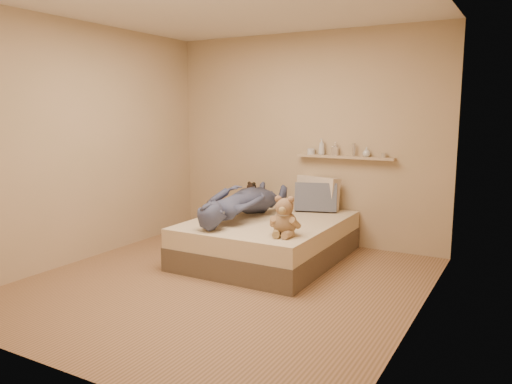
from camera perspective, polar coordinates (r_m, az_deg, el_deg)
The scene contains 10 objects.
room at distance 4.65m, azimuth -3.94°, elevation 4.98°, with size 3.80×3.80×3.80m.
bed at distance 5.62m, azimuth 1.40°, elevation -5.41°, with size 1.50×1.90×0.45m.
game_console at distance 5.21m, azimuth -4.34°, elevation -2.28°, with size 0.19×0.11×0.06m.
teddy_bear at distance 4.82m, azimuth 3.27°, elevation -3.12°, with size 0.32×0.32×0.39m.
dark_plush at distance 6.47m, azimuth -0.46°, elevation -0.27°, with size 0.19×0.19×0.29m.
pillow_cream at distance 6.17m, azimuth 7.04°, elevation -0.12°, with size 0.55×0.16×0.40m, color #C3B39A.
pillow_grey at distance 6.03m, azimuth 6.88°, elevation -0.62°, with size 0.50×0.14×0.34m, color slate.
person at distance 5.60m, azimuth -1.66°, elevation -1.07°, with size 0.59×1.61×0.38m, color #3F4363.
wall_shelf at distance 6.07m, azimuth 10.09°, elevation 3.95°, with size 1.20×0.12×0.03m, color tan.
shelf_bottles at distance 6.10m, azimuth 9.27°, elevation 4.79°, with size 0.98×0.10×0.20m.
Camera 1 is at (2.54, -3.88, 1.64)m, focal length 35.00 mm.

